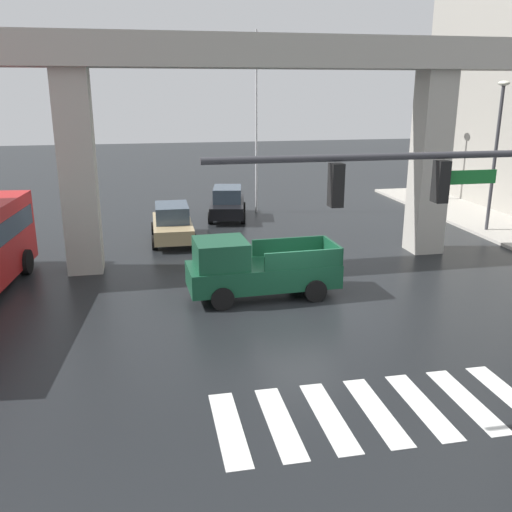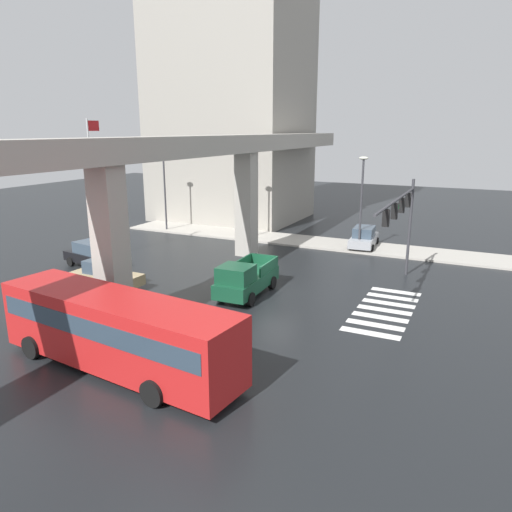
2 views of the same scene
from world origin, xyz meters
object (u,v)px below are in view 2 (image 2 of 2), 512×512
(street_lamp_near_corner, at_px, (362,193))
(flagpole, at_px, (93,179))
(pickup_truck, at_px, (245,280))
(traffic_signal_mast, at_px, (402,212))
(city_bus, at_px, (116,328))
(sedan_silver, at_px, (364,237))
(sedan_tan, at_px, (107,275))
(street_lamp_mid_block, at_px, (246,186))
(street_lamp_far_north, at_px, (164,182))
(sedan_black, at_px, (92,254))

(street_lamp_near_corner, relative_size, flagpole, 0.73)
(pickup_truck, height_order, traffic_signal_mast, traffic_signal_mast)
(city_bus, xyz_separation_m, street_lamp_near_corner, (22.87, -3.79, 2.83))
(sedan_silver, xyz_separation_m, sedan_tan, (-16.71, 11.27, 0.00))
(sedan_silver, bearing_deg, sedan_tan, 146.00)
(city_bus, height_order, street_lamp_mid_block, street_lamp_mid_block)
(sedan_tan, distance_m, street_lamp_far_north, 17.28)
(sedan_tan, bearing_deg, sedan_silver, -34.00)
(pickup_truck, xyz_separation_m, traffic_signal_mast, (4.65, -7.53, 3.69))
(sedan_black, relative_size, street_lamp_mid_block, 0.63)
(street_lamp_near_corner, bearing_deg, sedan_tan, 143.93)
(pickup_truck, distance_m, sedan_tan, 8.34)
(city_bus, distance_m, street_lamp_far_north, 27.14)
(sedan_tan, relative_size, street_lamp_mid_block, 0.60)
(sedan_black, height_order, street_lamp_near_corner, street_lamp_near_corner)
(sedan_tan, height_order, traffic_signal_mast, traffic_signal_mast)
(sedan_tan, height_order, street_lamp_far_north, street_lamp_far_north)
(sedan_silver, bearing_deg, street_lamp_near_corner, 177.79)
(sedan_silver, xyz_separation_m, traffic_signal_mast, (-9.75, -4.27, 3.83))
(traffic_signal_mast, bearing_deg, sedan_tan, 114.13)
(street_lamp_mid_block, xyz_separation_m, flagpole, (-10.18, 7.03, 1.19))
(street_lamp_near_corner, relative_size, street_lamp_far_north, 1.00)
(city_bus, xyz_separation_m, street_lamp_mid_block, (22.87, 5.97, 2.83))
(sedan_silver, relative_size, street_lamp_mid_block, 0.61)
(city_bus, bearing_deg, pickup_truck, -3.37)
(city_bus, xyz_separation_m, sedan_silver, (24.17, -3.84, -0.87))
(sedan_black, xyz_separation_m, flagpole, (1.97, 1.29, 4.90))
(street_lamp_near_corner, xyz_separation_m, street_lamp_far_north, (0.00, 18.13, 0.00))
(street_lamp_near_corner, xyz_separation_m, street_lamp_mid_block, (0.00, 9.75, 0.00))
(traffic_signal_mast, xyz_separation_m, street_lamp_near_corner, (8.44, 4.32, -0.12))
(pickup_truck, distance_m, street_lamp_far_north, 20.16)
(traffic_signal_mast, bearing_deg, street_lamp_mid_block, 59.05)
(traffic_signal_mast, height_order, flagpole, flagpole)
(traffic_signal_mast, bearing_deg, pickup_truck, 121.68)
(sedan_tan, xyz_separation_m, street_lamp_far_north, (15.41, 6.90, 3.70))
(traffic_signal_mast, bearing_deg, flagpole, 94.71)
(city_bus, relative_size, street_lamp_near_corner, 1.52)
(pickup_truck, xyz_separation_m, sedan_silver, (14.40, -3.26, -0.14))
(street_lamp_far_north, bearing_deg, street_lamp_near_corner, -90.00)
(sedan_silver, height_order, sedan_tan, same)
(sedan_tan, bearing_deg, street_lamp_near_corner, -36.07)
(traffic_signal_mast, bearing_deg, sedan_black, 100.61)
(sedan_black, bearing_deg, sedan_tan, -127.28)
(sedan_silver, bearing_deg, street_lamp_mid_block, 97.59)
(street_lamp_near_corner, bearing_deg, sedan_black, 128.10)
(pickup_truck, xyz_separation_m, sedan_black, (0.94, 12.29, -0.14))
(sedan_black, bearing_deg, street_lamp_mid_block, -25.30)
(street_lamp_near_corner, relative_size, street_lamp_mid_block, 1.00)
(flagpole, bearing_deg, sedan_silver, -55.69)
(street_lamp_near_corner, bearing_deg, traffic_signal_mast, -152.89)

